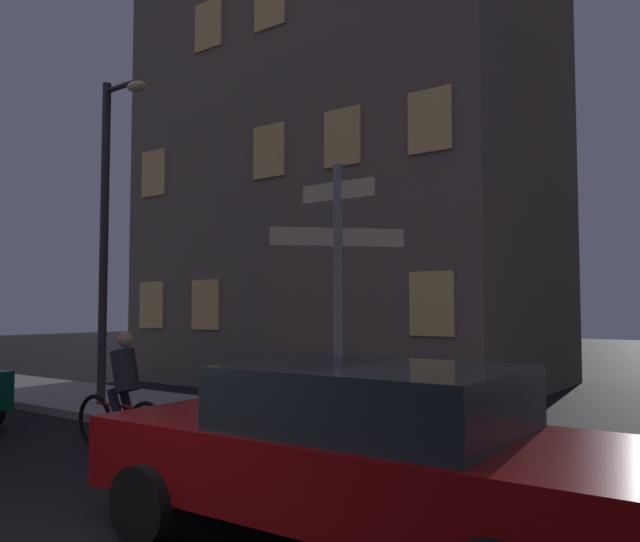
# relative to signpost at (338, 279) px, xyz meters

# --- Properties ---
(sidewalk_kerb) EXTENTS (40.00, 2.66, 0.14)m
(sidewalk_kerb) POSITION_rel_signpost_xyz_m (0.50, 0.89, -2.23)
(sidewalk_kerb) COLOR #9E9991
(sidewalk_kerb) RESTS_ON ground_plane
(signpost) EXTENTS (1.29, 1.29, 3.68)m
(signpost) POSITION_rel_signpost_xyz_m (0.00, 0.00, 0.00)
(signpost) COLOR gray
(signpost) RESTS_ON sidewalk_kerb
(street_lamp) EXTENTS (1.20, 0.28, 6.12)m
(street_lamp) POSITION_rel_signpost_xyz_m (-5.59, 0.45, 1.41)
(street_lamp) COLOR #2D2D30
(street_lamp) RESTS_ON sidewalk_kerb
(car_side_parked) EXTENTS (4.59, 2.17, 1.46)m
(car_side_parked) POSITION_rel_signpost_xyz_m (1.93, -2.46, -1.51)
(car_side_parked) COLOR maroon
(car_side_parked) RESTS_ON ground_plane
(cyclist) EXTENTS (1.82, 0.32, 1.61)m
(cyclist) POSITION_rel_signpost_xyz_m (-2.48, -1.49, -1.55)
(cyclist) COLOR black
(cyclist) RESTS_ON ground_plane
(building_left_block) EXTENTS (9.96, 6.60, 13.33)m
(building_left_block) POSITION_rel_signpost_xyz_m (-4.55, 7.17, 4.37)
(building_left_block) COLOR #6B6056
(building_left_block) RESTS_ON ground_plane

